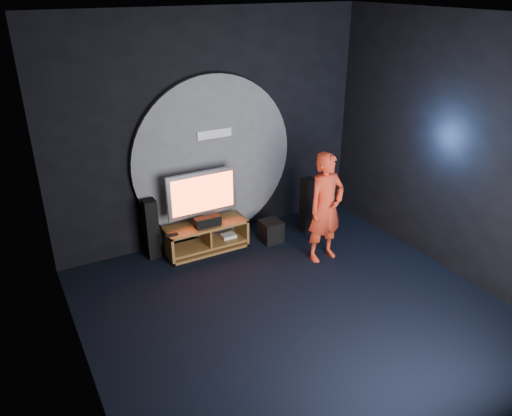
{
  "coord_description": "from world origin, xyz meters",
  "views": [
    {
      "loc": [
        -2.92,
        -4.23,
        3.86
      ],
      "look_at": [
        -0.02,
        1.05,
        1.05
      ],
      "focal_mm": 35.0,
      "sensor_mm": 36.0,
      "label": 1
    }
  ],
  "objects_px": {
    "tower_speaker_right": "(307,205)",
    "media_console": "(207,238)",
    "tower_speaker_left": "(151,229)",
    "player": "(326,208)",
    "subwoofer": "(271,231)",
    "tv": "(202,195)"
  },
  "relations": [
    {
      "from": "media_console",
      "to": "subwoofer",
      "type": "xyz_separation_m",
      "value": [
        1.01,
        -0.23,
        -0.02
      ]
    },
    {
      "from": "tower_speaker_left",
      "to": "tower_speaker_right",
      "type": "bearing_deg",
      "value": -9.47
    },
    {
      "from": "tower_speaker_right",
      "to": "subwoofer",
      "type": "relative_size",
      "value": 2.65
    },
    {
      "from": "media_console",
      "to": "tower_speaker_right",
      "type": "height_order",
      "value": "tower_speaker_right"
    },
    {
      "from": "tv",
      "to": "player",
      "type": "distance_m",
      "value": 1.83
    },
    {
      "from": "tower_speaker_right",
      "to": "player",
      "type": "distance_m",
      "value": 0.95
    },
    {
      "from": "tower_speaker_left",
      "to": "tower_speaker_right",
      "type": "relative_size",
      "value": 1.0
    },
    {
      "from": "tower_speaker_left",
      "to": "subwoofer",
      "type": "distance_m",
      "value": 1.87
    },
    {
      "from": "tower_speaker_right",
      "to": "player",
      "type": "relative_size",
      "value": 0.56
    },
    {
      "from": "media_console",
      "to": "tower_speaker_right",
      "type": "relative_size",
      "value": 1.36
    },
    {
      "from": "tower_speaker_right",
      "to": "media_console",
      "type": "bearing_deg",
      "value": 173.02
    },
    {
      "from": "tower_speaker_left",
      "to": "subwoofer",
      "type": "height_order",
      "value": "tower_speaker_left"
    },
    {
      "from": "tv",
      "to": "tower_speaker_left",
      "type": "height_order",
      "value": "tv"
    },
    {
      "from": "tv",
      "to": "subwoofer",
      "type": "height_order",
      "value": "tv"
    },
    {
      "from": "player",
      "to": "tower_speaker_right",
      "type": "bearing_deg",
      "value": 67.7
    },
    {
      "from": "tower_speaker_left",
      "to": "tower_speaker_right",
      "type": "height_order",
      "value": "same"
    },
    {
      "from": "tv",
      "to": "subwoofer",
      "type": "xyz_separation_m",
      "value": [
        1.02,
        -0.3,
        -0.72
      ]
    },
    {
      "from": "tower_speaker_left",
      "to": "player",
      "type": "bearing_deg",
      "value": -29.42
    },
    {
      "from": "media_console",
      "to": "tower_speaker_left",
      "type": "xyz_separation_m",
      "value": [
        -0.79,
        0.21,
        0.27
      ]
    },
    {
      "from": "tower_speaker_left",
      "to": "player",
      "type": "distance_m",
      "value": 2.58
    },
    {
      "from": "tower_speaker_right",
      "to": "player",
      "type": "bearing_deg",
      "value": -107.67
    },
    {
      "from": "tower_speaker_left",
      "to": "player",
      "type": "height_order",
      "value": "player"
    }
  ]
}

